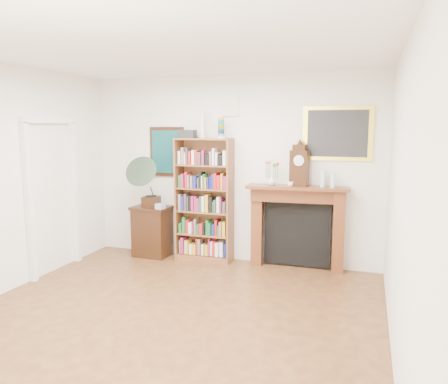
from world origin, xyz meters
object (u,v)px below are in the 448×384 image
bookshelf (204,193)px  gramophone (146,179)px  fireplace (297,219)px  mantel_clock (299,166)px  side_cabinet (152,231)px  bottle_left (323,178)px  teacup (290,184)px  bottle_right (333,180)px  flower_vase (272,180)px  cd_stack (160,206)px

bookshelf → gramophone: size_ratio=2.71×
fireplace → mantel_clock: (0.02, -0.05, 0.78)m
side_cabinet → fireplace: bearing=6.7°
gramophone → bottle_left: gramophone is taller
teacup → bottle_right: bottle_right is taller
bottle_left → gramophone: bearing=-176.2°
bookshelf → mantel_clock: (1.43, 0.02, 0.45)m
bookshelf → gramophone: (-0.90, -0.14, 0.20)m
side_cabinet → flower_vase: 2.10m
side_cabinet → bottle_right: size_ratio=4.00×
mantel_clock → fireplace: bearing=123.1°
cd_stack → bottle_left: bearing=5.6°
bookshelf → fireplace: bookshelf is taller
flower_vase → mantel_clock: bearing=3.7°
teacup → bottle_right: (0.58, 0.04, 0.07)m
teacup → fireplace: bearing=49.4°
cd_stack → bottle_left: size_ratio=0.50×
bookshelf → gramophone: bearing=-169.7°
mantel_clock → teacup: bearing=-140.4°
flower_vase → teacup: flower_vase is taller
fireplace → teacup: 0.55m
bookshelf → side_cabinet: bookshelf is taller
side_cabinet → flower_vase: (1.91, 0.06, 0.88)m
bookshelf → fireplace: bearing=4.2°
bookshelf → side_cabinet: 1.08m
gramophone → cd_stack: bearing=-19.4°
bottle_left → teacup: bearing=-170.5°
gramophone → bottle_right: bearing=-3.3°
fireplace → bottle_right: (0.48, -0.07, 0.59)m
bottle_left → flower_vase: bearing=-177.1°
side_cabinet → bottle_right: bearing=4.7°
flower_vase → bottle_left: (0.71, 0.04, 0.05)m
bottle_right → cd_stack: bearing=-175.4°
cd_stack → fireplace: bearing=7.5°
side_cabinet → bottle_right: (2.76, 0.06, 0.91)m
cd_stack → teacup: 2.00m
bookshelf → cd_stack: bookshelf is taller
side_cabinet → teacup: (2.18, 0.02, 0.85)m
bookshelf → side_cabinet: (-0.87, -0.06, -0.65)m
bookshelf → side_cabinet: size_ratio=2.70×
fireplace → cd_stack: bearing=-176.8°
teacup → bottle_left: bottle_left is taller
gramophone → mantel_clock: size_ratio=1.37×
fireplace → bottle_left: bearing=-10.1°
fireplace → flower_vase: 0.68m
cd_stack → flower_vase: size_ratio=0.89×
side_cabinet → teacup: size_ratio=9.38×
gramophone → flower_vase: size_ratio=5.94×
mantel_clock → teacup: 0.28m
fireplace → bottle_right: size_ratio=7.29×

